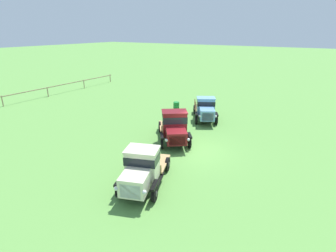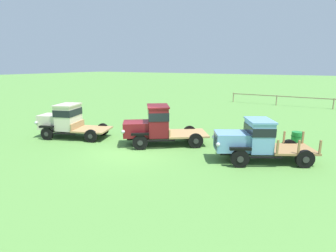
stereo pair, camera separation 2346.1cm
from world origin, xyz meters
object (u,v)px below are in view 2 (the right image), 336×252
Objects in this scene: vintage_truck_foreground_near at (67,120)px; oil_drum_beside_row at (297,139)px; vintage_truck_midrow_center at (254,140)px; vintage_truck_second_in_line at (156,125)px.

vintage_truck_foreground_near is 6.07× the size of oil_drum_beside_row.
vintage_truck_midrow_center is (11.39, 1.67, -0.05)m from vintage_truck_foreground_near.
vintage_truck_midrow_center is 6.11× the size of oil_drum_beside_row.
oil_drum_beside_row is at bearing 67.85° from vintage_truck_midrow_center.
vintage_truck_second_in_line is at bearing -178.85° from vintage_truck_midrow_center.
vintage_truck_foreground_near is 14.14m from oil_drum_beside_row.
vintage_truck_foreground_near is 0.98× the size of vintage_truck_second_in_line.
vintage_truck_second_in_line is 8.24m from oil_drum_beside_row.
vintage_truck_midrow_center reaches higher than oil_drum_beside_row.
vintage_truck_foreground_near reaches higher than oil_drum_beside_row.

